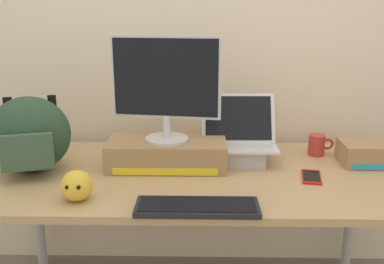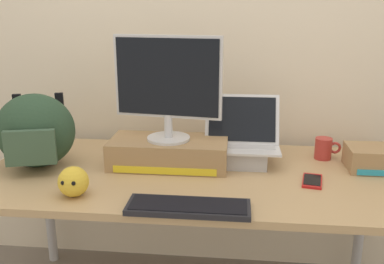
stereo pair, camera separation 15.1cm
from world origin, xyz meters
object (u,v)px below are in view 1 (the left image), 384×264
Objects in this scene: coffee_mug at (317,145)px; toner_box_cyan at (377,153)px; desktop_monitor at (166,86)px; toner_box_yellow at (167,153)px; messenger_backpack at (30,135)px; cell_phone at (311,177)px; plush_toy at (77,186)px; external_keyboard at (197,207)px; open_laptop at (239,148)px.

coffee_mug is 0.26m from toner_box_cyan.
toner_box_yellow is at bearing 87.14° from desktop_monitor.
messenger_backpack is 1.19m from cell_phone.
desktop_monitor is 0.79m from coffee_mug.
toner_box_yellow is 0.47m from plush_toy.
plush_toy reaches higher than external_keyboard.
plush_toy reaches higher than toner_box_cyan.
plush_toy is at bearing -130.11° from toner_box_yellow.
toner_box_cyan is (0.81, 0.48, 0.04)m from external_keyboard.
toner_box_yellow is at bearing -167.19° from coffee_mug.
messenger_backpack is at bearing -171.88° from cell_phone.
toner_box_cyan is (0.94, 0.04, -0.01)m from toner_box_yellow.
plush_toy is (-0.30, -0.36, -0.30)m from desktop_monitor.
coffee_mug reaches higher than external_keyboard.
toner_box_yellow is 1.34× the size of messenger_backpack.
messenger_backpack is at bearing -175.36° from toner_box_cyan.
external_keyboard is (0.14, -0.43, -0.05)m from toner_box_yellow.
toner_box_cyan is at bearing 30.36° from external_keyboard.
cell_phone is at bearing -12.29° from toner_box_yellow.
external_keyboard reaches higher than cell_phone.
open_laptop is at bearing 178.38° from toner_box_cyan.
coffee_mug is 1.14m from plush_toy.
open_laptop is at bearing 18.66° from desktop_monitor.
cell_phone is at bearing -17.88° from messenger_backpack.
external_keyboard is at bearing -136.99° from cell_phone.
open_laptop is 0.87× the size of messenger_backpack.
toner_box_cyan is at bearing 10.34° from desktop_monitor.
plush_toy is (-0.30, -0.36, -0.00)m from toner_box_yellow.
cell_phone is at bearing 14.01° from plush_toy.
plush_toy is at bearing -152.70° from coffee_mug.
toner_box_cyan is at bearing 2.71° from toner_box_yellow.
coffee_mug is 0.76× the size of cell_phone.
plush_toy is 1.31m from toner_box_cyan.
coffee_mug is at bearing 153.99° from toner_box_cyan.
toner_box_cyan is (0.94, 0.05, -0.31)m from desktop_monitor.
external_keyboard is at bearing -9.07° from plush_toy.
coffee_mug is at bearing 45.94° from external_keyboard.
open_laptop is 0.53m from external_keyboard.
desktop_monitor reaches higher than messenger_backpack.
toner_box_yellow reaches higher than external_keyboard.
desktop_monitor is 0.56m from plush_toy.
cell_phone is (-0.10, -0.29, -0.04)m from coffee_mug.
plush_toy reaches higher than cell_phone.
open_laptop is at bearing 156.60° from cell_phone.
external_keyboard is at bearing -111.18° from open_laptop.
toner_box_cyan is at bearing -10.62° from messenger_backpack.
desktop_monitor is at bearing -169.51° from open_laptop.
plush_toy is 0.36× the size of toner_box_cyan.
external_keyboard is 0.94m from toner_box_cyan.
toner_box_cyan is (0.33, 0.18, 0.04)m from cell_phone.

